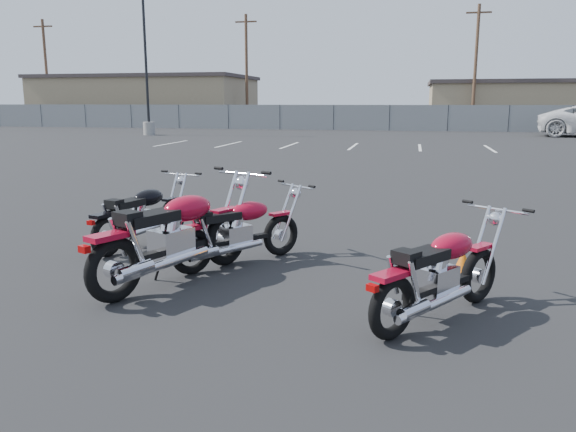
% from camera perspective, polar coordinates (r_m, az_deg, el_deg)
% --- Properties ---
extents(ground, '(120.00, 120.00, 0.00)m').
position_cam_1_polar(ground, '(6.54, -2.86, -6.54)').
color(ground, black).
rests_on(ground, ground).
extents(motorcycle_front_red, '(1.53, 1.76, 0.97)m').
position_cam_1_polar(motorcycle_front_red, '(7.07, -5.05, -1.49)').
color(motorcycle_front_red, black).
rests_on(motorcycle_front_red, ground).
extents(motorcycle_second_black, '(0.92, 1.97, 0.97)m').
position_cam_1_polar(motorcycle_second_black, '(8.25, -14.66, 0.06)').
color(motorcycle_second_black, black).
rests_on(motorcycle_second_black, ground).
extents(motorcycle_third_red, '(1.46, 2.37, 1.19)m').
position_cam_1_polar(motorcycle_third_red, '(6.46, -11.40, -2.00)').
color(motorcycle_third_red, black).
rests_on(motorcycle_third_red, ground).
extents(motorcycle_rear_red, '(1.53, 1.85, 1.00)m').
position_cam_1_polar(motorcycle_rear_red, '(5.45, 15.19, -5.69)').
color(motorcycle_rear_red, black).
rests_on(motorcycle_rear_red, ground).
extents(training_cone_near, '(0.25, 0.25, 0.30)m').
position_cam_1_polar(training_cone_near, '(7.05, 17.34, -4.48)').
color(training_cone_near, orange).
rests_on(training_cone_near, ground).
extents(light_pole_west, '(0.80, 0.70, 9.44)m').
position_cam_1_polar(light_pole_west, '(35.97, -14.08, 11.80)').
color(light_pole_west, gray).
rests_on(light_pole_west, ground).
extents(chainlink_fence, '(80.06, 0.06, 1.80)m').
position_cam_1_polar(chainlink_fence, '(41.05, 10.27, 9.79)').
color(chainlink_fence, slate).
rests_on(chainlink_fence, ground).
extents(tan_building_west, '(18.40, 10.40, 4.30)m').
position_cam_1_polar(tan_building_west, '(53.51, -14.08, 11.35)').
color(tan_building_west, '#8C7A5A').
rests_on(tan_building_west, ground).
extents(tan_building_east, '(14.40, 9.40, 3.70)m').
position_cam_1_polar(tan_building_east, '(50.69, 22.31, 10.51)').
color(tan_building_east, '#8C7A5A').
rests_on(tan_building_east, ground).
extents(utility_pole_a, '(1.80, 0.24, 9.00)m').
position_cam_1_polar(utility_pole_a, '(55.08, -23.33, 13.40)').
color(utility_pole_a, '#4A3222').
rests_on(utility_pole_a, ground).
extents(utility_pole_b, '(1.80, 0.24, 9.00)m').
position_cam_1_polar(utility_pole_b, '(48.05, -4.23, 14.69)').
color(utility_pole_b, '#4A3222').
rests_on(utility_pole_b, ground).
extents(utility_pole_c, '(1.80, 0.24, 9.00)m').
position_cam_1_polar(utility_pole_c, '(45.28, 18.52, 14.34)').
color(utility_pole_c, '#4A3222').
rests_on(utility_pole_c, ground).
extents(parking_line_stripes, '(15.12, 4.00, 0.01)m').
position_cam_1_polar(parking_line_stripes, '(26.40, 3.37, 7.13)').
color(parking_line_stripes, silver).
rests_on(parking_line_stripes, ground).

